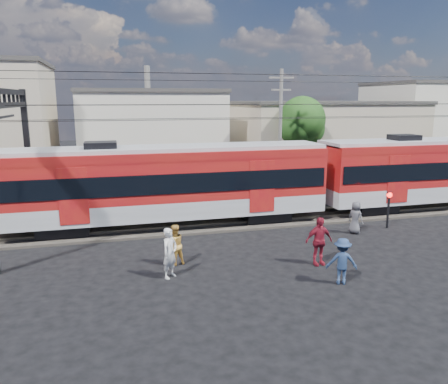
{
  "coord_description": "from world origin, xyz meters",
  "views": [
    {
      "loc": [
        -5.6,
        -13.65,
        6.46
      ],
      "look_at": [
        -0.69,
        5.0,
        2.35
      ],
      "focal_mm": 35.0,
      "sensor_mm": 36.0,
      "label": 1
    }
  ],
  "objects_px": {
    "pedestrian_a": "(170,253)",
    "pedestrian_c": "(342,261)",
    "crossing_signal": "(389,203)",
    "commuter_train": "(173,181)"
  },
  "relations": [
    {
      "from": "pedestrian_a",
      "to": "pedestrian_c",
      "type": "distance_m",
      "value": 6.2
    },
    {
      "from": "pedestrian_a",
      "to": "crossing_signal",
      "type": "xyz_separation_m",
      "value": [
        11.62,
        3.48,
        0.38
      ]
    },
    {
      "from": "pedestrian_a",
      "to": "pedestrian_c",
      "type": "xyz_separation_m",
      "value": [
        5.83,
        -2.11,
        -0.1
      ]
    },
    {
      "from": "commuter_train",
      "to": "pedestrian_c",
      "type": "bearing_deg",
      "value": -61.04
    },
    {
      "from": "pedestrian_c",
      "to": "pedestrian_a",
      "type": "bearing_deg",
      "value": -0.34
    },
    {
      "from": "commuter_train",
      "to": "crossing_signal",
      "type": "height_order",
      "value": "commuter_train"
    },
    {
      "from": "commuter_train",
      "to": "crossing_signal",
      "type": "relative_size",
      "value": 26.43
    },
    {
      "from": "commuter_train",
      "to": "pedestrian_c",
      "type": "height_order",
      "value": "commuter_train"
    },
    {
      "from": "pedestrian_c",
      "to": "crossing_signal",
      "type": "bearing_deg",
      "value": -116.37
    },
    {
      "from": "commuter_train",
      "to": "crossing_signal",
      "type": "distance_m",
      "value": 11.01
    }
  ]
}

